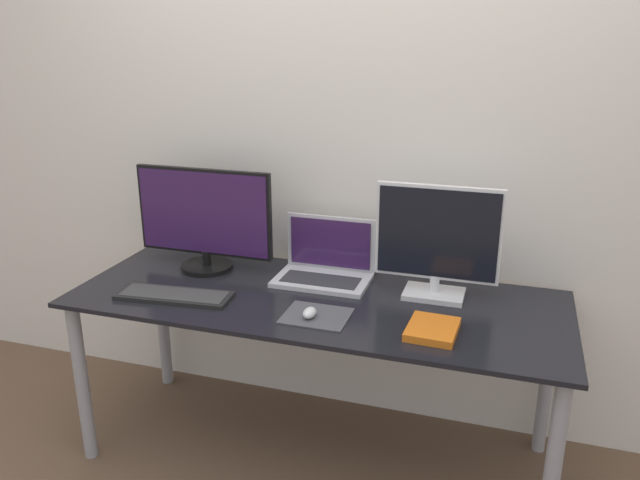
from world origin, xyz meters
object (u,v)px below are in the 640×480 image
(monitor_right, at_px, (437,241))
(book, at_px, (432,329))
(laptop, at_px, (326,265))
(keyboard, at_px, (174,295))
(monitor_left, at_px, (204,220))
(mouse, at_px, (310,313))

(monitor_right, relative_size, book, 2.26)
(laptop, distance_m, keyboard, 0.61)
(monitor_left, xyz_separation_m, laptop, (0.51, 0.05, -0.16))
(keyboard, bearing_deg, mouse, -1.79)
(mouse, bearing_deg, monitor_left, 149.93)
(monitor_right, bearing_deg, monitor_left, -180.00)
(keyboard, distance_m, book, 0.98)
(mouse, distance_m, book, 0.43)
(monitor_right, bearing_deg, mouse, -139.66)
(monitor_right, height_order, book, monitor_right)
(laptop, height_order, book, laptop)
(monitor_left, distance_m, mouse, 0.69)
(monitor_left, relative_size, book, 2.90)
(monitor_left, relative_size, laptop, 1.58)
(monitor_left, height_order, keyboard, monitor_left)
(laptop, distance_m, book, 0.60)
(monitor_right, distance_m, book, 0.38)
(monitor_left, bearing_deg, monitor_right, 0.00)
(monitor_right, xyz_separation_m, laptop, (-0.45, 0.05, -0.16))
(keyboard, height_order, book, book)
(keyboard, xyz_separation_m, book, (0.98, 0.00, 0.00))
(keyboard, xyz_separation_m, mouse, (0.55, -0.02, 0.01))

